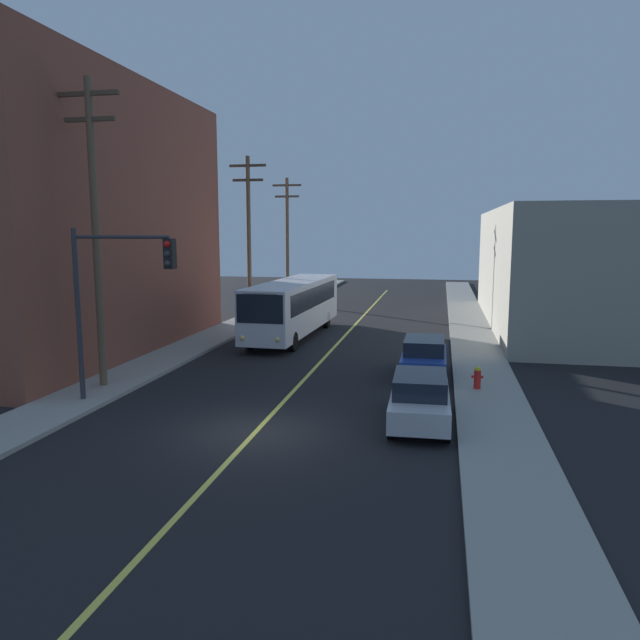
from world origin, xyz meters
TOP-DOWN VIEW (x-y plane):
  - ground_plane at (0.00, 0.00)m, footprint 120.00×120.00m
  - sidewalk_left at (-7.25, 10.00)m, footprint 2.50×90.00m
  - sidewalk_right at (7.25, 10.00)m, footprint 2.50×90.00m
  - lane_stripe_center at (0.00, 15.00)m, footprint 0.16×60.00m
  - building_left_brick at (-13.49, 10.28)m, footprint 10.00×18.95m
  - building_right_warehouse at (14.49, 23.51)m, footprint 12.00×23.44m
  - city_bus at (-2.86, 16.54)m, footprint 2.97×12.22m
  - parked_car_silver at (4.85, 1.69)m, footprint 1.89×4.43m
  - parked_car_blue at (4.79, 8.19)m, footprint 1.83×4.41m
  - utility_pole_near at (-7.30, 3.73)m, footprint 2.40×0.28m
  - utility_pole_mid at (-6.86, 20.75)m, footprint 2.40×0.28m
  - utility_pole_far at (-7.19, 32.02)m, footprint 2.40×0.28m
  - traffic_signal_left_corner at (-5.41, 1.78)m, footprint 3.75×0.48m
  - fire_hydrant at (6.85, 6.00)m, footprint 0.44×0.26m

SIDE VIEW (x-z plane):
  - ground_plane at x=0.00m, z-range 0.00..0.00m
  - lane_stripe_center at x=0.00m, z-range 0.00..0.01m
  - sidewalk_left at x=-7.25m, z-range 0.00..0.15m
  - sidewalk_right at x=7.25m, z-range 0.00..0.15m
  - fire_hydrant at x=6.85m, z-range 0.16..1.00m
  - parked_car_silver at x=4.85m, z-range 0.03..1.65m
  - parked_car_blue at x=4.79m, z-range 0.03..1.65m
  - city_bus at x=-2.86m, z-range 0.22..3.42m
  - building_right_warehouse at x=14.49m, z-range 0.00..7.38m
  - traffic_signal_left_corner at x=-5.41m, z-range 1.30..7.30m
  - utility_pole_far at x=-7.19m, z-range 0.65..10.85m
  - utility_pole_mid at x=-6.86m, z-range 0.66..11.27m
  - utility_pole_near at x=-7.30m, z-range 0.68..12.09m
  - building_left_brick at x=-13.49m, z-range 0.00..13.19m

